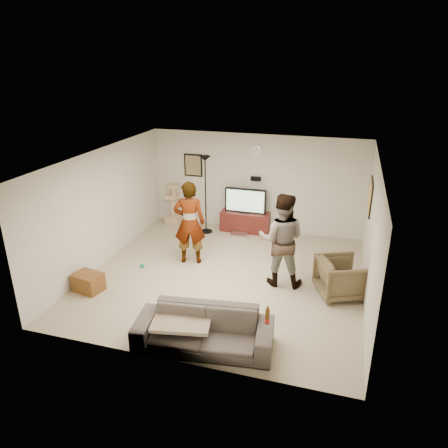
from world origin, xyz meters
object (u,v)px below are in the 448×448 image
(tv_stand, at_px, (245,222))
(beer_bottle, at_px, (267,316))
(person_left, at_px, (189,223))
(side_table, at_px, (88,282))
(sofa, at_px, (204,330))
(armchair, at_px, (340,277))
(tv, at_px, (246,201))
(floor_lamp, at_px, (206,195))
(person_right, at_px, (281,240))
(cat_tree, at_px, (172,203))

(tv_stand, xyz_separation_m, beer_bottle, (1.53, -4.80, 0.49))
(person_left, height_order, side_table, person_left)
(sofa, height_order, armchair, armchair)
(tv, height_order, floor_lamp, floor_lamp)
(floor_lamp, bearing_deg, beer_bottle, -60.86)
(person_right, height_order, sofa, person_right)
(person_left, relative_size, side_table, 3.46)
(person_left, height_order, beer_bottle, person_left)
(sofa, bearing_deg, person_right, 64.01)
(floor_lamp, distance_m, cat_tree, 1.21)
(tv, height_order, side_table, tv)
(person_left, bearing_deg, person_right, 155.60)
(floor_lamp, relative_size, sofa, 0.93)
(side_table, bearing_deg, person_left, 50.05)
(floor_lamp, height_order, beer_bottle, floor_lamp)
(floor_lamp, bearing_deg, sofa, -71.45)
(floor_lamp, relative_size, person_right, 1.06)
(armchair, bearing_deg, tv_stand, 19.82)
(cat_tree, height_order, sofa, cat_tree)
(tv_stand, height_order, side_table, tv_stand)
(tv, distance_m, floor_lamp, 1.03)
(tv, relative_size, person_left, 0.57)
(sofa, bearing_deg, floor_lamp, 101.13)
(floor_lamp, xyz_separation_m, armchair, (3.46, -2.24, -0.63))
(person_right, height_order, beer_bottle, person_right)
(cat_tree, distance_m, armchair, 5.22)
(armchair, bearing_deg, sofa, 114.21)
(tv, bearing_deg, tv_stand, 0.00)
(tv, distance_m, person_right, 2.79)
(person_right, bearing_deg, floor_lamp, -47.01)
(armchair, bearing_deg, tv, 19.82)
(person_left, bearing_deg, beer_bottle, 115.54)
(beer_bottle, xyz_separation_m, armchair, (0.98, 2.22, -0.38))
(tv_stand, distance_m, cat_tree, 2.05)
(tv_stand, relative_size, person_right, 0.66)
(tv, xyz_separation_m, beer_bottle, (1.53, -4.80, -0.09))
(person_left, bearing_deg, armchair, 156.98)
(tv, height_order, beer_bottle, tv)
(side_table, bearing_deg, tv, 60.20)
(side_table, bearing_deg, cat_tree, 87.66)
(tv_stand, relative_size, person_left, 0.67)
(person_left, bearing_deg, side_table, 35.98)
(person_right, bearing_deg, cat_tree, -40.48)
(tv, distance_m, beer_bottle, 5.04)
(cat_tree, relative_size, sofa, 0.52)
(cat_tree, xyz_separation_m, sofa, (2.57, -4.80, -0.25))
(sofa, relative_size, beer_bottle, 8.59)
(tv_stand, relative_size, armchair, 1.52)
(cat_tree, height_order, armchair, cat_tree)
(cat_tree, xyz_separation_m, person_right, (3.36, -2.45, 0.38))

